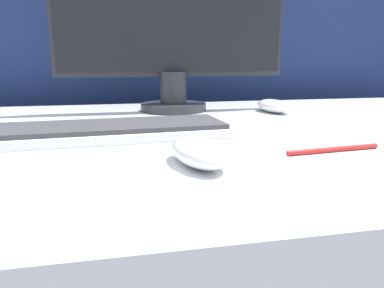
% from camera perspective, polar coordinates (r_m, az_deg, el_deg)
% --- Properties ---
extents(partition_panel, '(5.00, 0.03, 1.21)m').
position_cam_1_polar(partition_panel, '(1.34, -4.57, 1.38)').
color(partition_panel, navy).
rests_on(partition_panel, ground_plane).
extents(computer_mouse_near, '(0.08, 0.14, 0.04)m').
position_cam_1_polar(computer_mouse_near, '(0.48, 0.95, -1.19)').
color(computer_mouse_near, white).
rests_on(computer_mouse_near, desk).
extents(keyboard, '(0.43, 0.17, 0.02)m').
position_cam_1_polar(keyboard, '(0.68, -12.12, 2.02)').
color(keyboard, silver).
rests_on(keyboard, desk).
extents(monitor, '(0.60, 0.17, 0.43)m').
position_cam_1_polar(monitor, '(1.00, -3.01, 18.53)').
color(monitor, '#28282D').
rests_on(monitor, desk).
extents(computer_mouse_far, '(0.07, 0.13, 0.03)m').
position_cam_1_polar(computer_mouse_far, '(0.99, 12.27, 5.70)').
color(computer_mouse_far, white).
rests_on(computer_mouse_far, desk).
extents(pen, '(0.16, 0.02, 0.01)m').
position_cam_1_polar(pen, '(0.59, 20.77, -0.77)').
color(pen, red).
rests_on(pen, desk).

